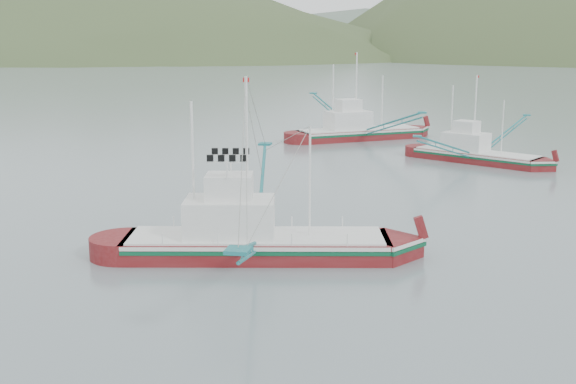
# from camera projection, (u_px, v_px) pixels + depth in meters

# --- Properties ---
(ground) EXTENTS (1200.00, 1200.00, 0.00)m
(ground) POSITION_uv_depth(u_px,v_px,m) (267.00, 274.00, 38.44)
(ground) COLOR slate
(ground) RESTS_ON ground
(main_boat) EXTENTS (15.58, 27.11, 11.07)m
(main_boat) POSITION_uv_depth(u_px,v_px,m) (253.00, 225.00, 41.00)
(main_boat) COLOR #620E11
(main_boat) RESTS_ON ground
(bg_boat_far) EXTENTS (19.48, 25.55, 11.36)m
(bg_boat_far) POSITION_uv_depth(u_px,v_px,m) (359.00, 120.00, 88.07)
(bg_boat_far) COLOR #620E11
(bg_boat_far) RESTS_ON ground
(bg_boat_right) EXTENTS (15.37, 21.28, 9.36)m
(bg_boat_right) POSITION_uv_depth(u_px,v_px,m) (477.00, 143.00, 72.14)
(bg_boat_right) COLOR #620E11
(bg_boat_right) RESTS_ON ground
(headland_left) EXTENTS (448.00, 308.00, 210.00)m
(headland_left) POSITION_uv_depth(u_px,v_px,m) (96.00, 58.00, 416.77)
(headland_left) COLOR #3B4C27
(headland_left) RESTS_ON ground
(ridge_distant) EXTENTS (960.00, 400.00, 240.00)m
(ridge_distant) POSITION_uv_depth(u_px,v_px,m) (455.00, 52.00, 570.87)
(ridge_distant) COLOR slate
(ridge_distant) RESTS_ON ground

